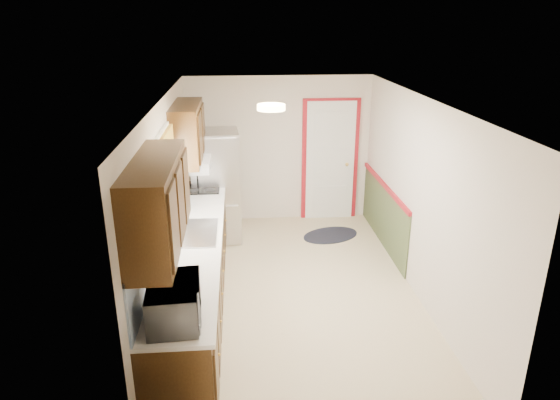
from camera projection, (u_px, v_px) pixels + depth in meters
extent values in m
cube|color=#C9B78D|center=(295.00, 292.00, 6.28)|extent=(3.20, 5.20, 0.12)
cube|color=white|center=(297.00, 100.00, 5.46)|extent=(3.20, 5.20, 0.12)
cube|color=beige|center=(279.00, 150.00, 8.21)|extent=(3.20, 0.10, 2.40)
cube|color=beige|center=(336.00, 325.00, 3.53)|extent=(3.20, 0.10, 2.40)
cube|color=beige|center=(167.00, 206.00, 5.75)|extent=(0.10, 5.20, 2.40)
cube|color=beige|center=(420.00, 199.00, 5.99)|extent=(0.10, 5.20, 2.40)
cube|color=#341F0B|center=(195.00, 276.00, 5.75)|extent=(0.60, 4.00, 0.90)
cube|color=white|center=(194.00, 238.00, 5.59)|extent=(0.63, 4.00, 0.04)
cube|color=#5289C7|center=(165.00, 215.00, 5.47)|extent=(0.02, 4.00, 0.55)
cube|color=#341F0B|center=(157.00, 204.00, 4.05)|extent=(0.35, 1.40, 0.75)
cube|color=#341F0B|center=(188.00, 132.00, 6.58)|extent=(0.35, 1.20, 0.75)
cube|color=white|center=(163.00, 177.00, 5.42)|extent=(0.02, 1.00, 0.90)
cube|color=orange|center=(165.00, 145.00, 5.31)|extent=(0.05, 1.12, 0.24)
cube|color=#B7B7BC|center=(194.00, 233.00, 5.68)|extent=(0.52, 0.82, 0.02)
cube|color=white|center=(194.00, 164.00, 6.79)|extent=(0.45, 0.60, 0.15)
cube|color=maroon|center=(330.00, 161.00, 8.32)|extent=(0.94, 0.05, 2.08)
cube|color=white|center=(330.00, 161.00, 8.29)|extent=(0.80, 0.04, 2.00)
cube|color=#3E4A29|center=(383.00, 215.00, 7.51)|extent=(0.02, 2.30, 0.90)
cube|color=maroon|center=(385.00, 186.00, 7.34)|extent=(0.04, 2.30, 0.06)
cylinder|color=#FFD88C|center=(271.00, 107.00, 5.26)|extent=(0.30, 0.30, 0.06)
imported|color=white|center=(174.00, 299.00, 3.97)|extent=(0.38, 0.63, 0.41)
cube|color=#B7B7BC|center=(216.00, 186.00, 7.55)|extent=(0.75, 0.70, 1.70)
cylinder|color=black|center=(199.00, 200.00, 7.21)|extent=(0.02, 0.02, 1.19)
ellipsoid|color=black|center=(330.00, 235.00, 7.90)|extent=(1.07, 0.88, 0.01)
cube|color=black|center=(203.00, 188.00, 7.17)|extent=(0.48, 0.58, 0.02)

